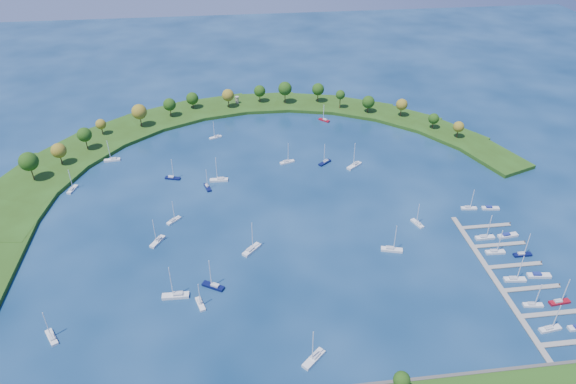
{
  "coord_description": "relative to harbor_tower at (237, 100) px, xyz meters",
  "views": [
    {
      "loc": [
        -20.73,
        -199.69,
        139.29
      ],
      "look_at": [
        5.0,
        5.0,
        4.0
      ],
      "focal_mm": 32.25,
      "sensor_mm": 36.0,
      "label": 1
    }
  ],
  "objects": [
    {
      "name": "ground",
      "position": [
        14.5,
        -117.72,
        -4.4
      ],
      "size": [
        700.0,
        700.0,
        0.0
      ],
      "primitive_type": "plane",
      "color": "#072444",
      "rests_on": "ground"
    },
    {
      "name": "breakwater",
      "position": [
        -31.82,
        -69.0,
        -3.42
      ],
      "size": [
        286.74,
        247.64,
        2.0
      ],
      "color": "#274512",
      "rests_on": "ground"
    },
    {
      "name": "breakwater_trees",
      "position": [
        -9.53,
        -31.23,
        6.17
      ],
      "size": [
        236.94,
        91.36,
        15.35
      ],
      "color": "#382314",
      "rests_on": "breakwater"
    },
    {
      "name": "harbor_tower",
      "position": [
        0.0,
        0.0,
        0.0
      ],
      "size": [
        2.6,
        2.6,
        4.7
      ],
      "color": "gray",
      "rests_on": "breakwater"
    },
    {
      "name": "dock_system",
      "position": [
        99.8,
        -178.72,
        -4.05
      ],
      "size": [
        24.28,
        82.0,
        1.6
      ],
      "color": "gray",
      "rests_on": "ground"
    },
    {
      "name": "moored_boat_0",
      "position": [
        -40.01,
        -138.79,
        -3.48
      ],
      "size": [
        6.38,
        8.56,
        12.53
      ],
      "rotation": [
        0.0,
        0.0,
        4.18
      ],
      "color": "white",
      "rests_on": "ground"
    },
    {
      "name": "moored_boat_1",
      "position": [
        -16.44,
        -169.3,
        -3.46
      ],
      "size": [
        8.92,
        6.71,
        13.09
      ],
      "rotation": [
        0.0,
        0.0,
        2.6
      ],
      "color": "#090F3D",
      "rests_on": "ground"
    },
    {
      "name": "moored_boat_2",
      "position": [
        52.73,
        -29.2,
        -3.53
      ],
      "size": [
        6.62,
        6.48,
        10.64
      ],
      "rotation": [
        0.0,
        0.0,
        2.38
      ],
      "color": "maroon",
      "rests_on": "ground"
    },
    {
      "name": "moored_boat_3",
      "position": [
        -0.47,
        -149.42,
        -3.43
      ],
      "size": [
        8.56,
        8.83,
        14.12
      ],
      "rotation": [
        0.0,
        0.0,
        0.81
      ],
      "color": "white",
      "rests_on": "ground"
    },
    {
      "name": "moored_boat_4",
      "position": [
        74.52,
        -140.25,
        -3.53
      ],
      "size": [
        4.41,
        7.5,
        10.65
      ],
      "rotation": [
        0.0,
        0.0,
        1.92
      ],
      "color": "white",
      "rests_on": "ground"
    },
    {
      "name": "moored_boat_5",
      "position": [
        58.34,
        -86.63,
        -3.42
      ],
      "size": [
        9.32,
        8.18,
        14.3
      ],
      "rotation": [
        0.0,
        0.0,
        3.81
      ],
      "color": "white",
      "rests_on": "ground"
    },
    {
      "name": "moored_boat_6",
      "position": [
        -30.43,
        -172.8,
        -3.41
      ],
      "size": [
        10.09,
        3.01,
        14.75
      ],
      "rotation": [
        0.0,
        0.0,
        3.12
      ],
      "color": "white",
      "rests_on": "ground"
    },
    {
      "name": "moored_boat_7",
      "position": [
        16.14,
        -207.65,
        -3.43
      ],
      "size": [
        8.82,
        8.52,
        14.08
      ],
      "rotation": [
        0.0,
        0.0,
        3.9
      ],
      "color": "white",
      "rests_on": "ground"
    },
    {
      "name": "moored_boat_8",
      "position": [
        -34.04,
        -124.34,
        -3.54
      ],
      "size": [
        6.53,
        6.53,
        10.61
      ],
      "rotation": [
        0.0,
        0.0,
        0.79
      ],
      "color": "white",
      "rests_on": "ground"
    },
    {
      "name": "moored_boat_9",
      "position": [
        -14.6,
        -44.21,
        -3.53
      ],
      "size": [
        7.51,
        4.79,
        10.73
      ],
      "rotation": [
        0.0,
        0.0,
        3.55
      ],
      "color": "white",
      "rests_on": "ground"
    },
    {
      "name": "moored_boat_10",
      "position": [
        -19.03,
        -98.23,
        -3.52
      ],
      "size": [
        4.06,
        7.82,
        11.07
      ],
      "rotation": [
        0.0,
        0.0,
        4.98
      ],
      "color": "#090F3D",
      "rests_on": "ground"
    },
    {
      "name": "moored_boat_11",
      "position": [
        43.43,
        -81.29,
        -3.5
      ],
      "size": [
        7.76,
        6.83,
        11.92
      ],
      "rotation": [
        0.0,
        0.0,
        3.81
      ],
      "color": "#090F3D",
      "rests_on": "ground"
    },
    {
      "name": "moored_boat_12",
      "position": [
        -70.26,
        -64.18,
        -3.49
      ],
      "size": [
        8.6,
        3.06,
        12.4
      ],
      "rotation": [
        0.0,
        0.0,
        3.23
      ],
      "color": "white",
      "rests_on": "ground"
    },
    {
      "name": "moored_boat_13",
      "position": [
        -36.79,
        -87.14,
        -3.51
      ],
      "size": [
        8.1,
        4.35,
        11.46
      ],
      "rotation": [
        0.0,
        0.0,
        5.99
      ],
      "color": "#090F3D",
      "rests_on": "ground"
    },
    {
      "name": "moored_boat_14",
      "position": [
        23.32,
        -78.3,
        -3.51
      ],
      "size": [
        8.28,
        4.74,
        11.74
      ],
      "rotation": [
        0.0,
        0.0,
        6.62
      ],
      "color": "white",
      "rests_on": "ground"
    },
    {
      "name": "moored_boat_15",
      "position": [
        57.69,
        -156.6,
        -3.46
      ],
      "size": [
        9.28,
        4.86,
        13.14
      ],
      "rotation": [
        0.0,
        0.0,
        -0.28
      ],
      "color": "white",
      "rests_on": "ground"
    },
    {
      "name": "moored_boat_16",
      "position": [
        -21.29,
        -178.05,
        -3.53
      ],
      "size": [
        4.16,
        7.64,
        10.83
      ],
      "rotation": [
        0.0,
        0.0,
        5.01
      ],
      "color": "white",
      "rests_on": "ground"
    },
    {
      "name": "moored_boat_17",
      "position": [
        -85.24,
        -91.85,
        -3.52
      ],
      "size": [
        4.33,
        7.99,
        11.32
      ],
      "rotation": [
        0.0,
        0.0,
        1.27
      ],
      "color": "white",
      "rests_on": "ground"
    },
    {
      "name": "moored_boat_18",
      "position": [
        -71.57,
        -187.69,
        -3.5
      ],
      "size": [
        6.06,
        8.16,
        11.94
      ],
      "rotation": [
        0.0,
        0.0,
        2.1
      ],
      "color": "white",
      "rests_on": "ground"
    },
    {
      "name": "moored_boat_19",
      "position": [
        -13.21,
        -92.09,
        -3.45
      ],
      "size": [
        9.28,
        2.97,
        13.5
      ],
      "rotation": [
        0.0,
        0.0,
        3.1
      ],
      "color": "white",
      "rests_on": "ground"
    },
    {
      "name": "docked_boat_0",
      "position": [
        100.02,
        -205.34,
        -3.5
      ],
      "size": [
        8.23,
        3.21,
        11.79
      ],
      "rotation": [
        0.0,
        0.0,
        0.12
      ],
      "color": "white",
      "rests_on": "ground"
    },
    {
      "name": "docked_boat_2",
      "position": [
        100.04,
        -193.81,
        -3.53
      ],
      "size": [
        7.43,
        2.97,
        10.62
      ],
      "rotation": [
        0.0,
        0.0,
        -0.13
      ],
      "color": "white",
      "rests_on": "ground"
    },
    {
      "name": "docked_boat_3",
      "position": [
        110.53,
        -193.69,
        -3.51
      ],
      "size": [
        8.13,
        2.88,
        11.72
      ],
      "rotation": [
        0.0,
        0.0,
        0.08
      ],
      "color": "maroon",
      "rests_on": "ground"
    },
    {
      "name": "docked_boat_4",
      "position": [
        100.02,
        -180.14,
        -3.49
      ],
      "size": [
        8.61,
        3.32,
        12.34
      ],
      "rotation": [
        0.0,
        0.0,
        -0.12
      ],
      "color": "white",
      "rests_on": "ground"
    },
    {
      "name": "docked_boat_5",
      "position": [
        110.47,
        -179.24,
        -3.73
      ],
      "size": [
        9.3,
        3.67,
        1.85
      ],
      "rotation": [
        0.0,
        0.0,
        -0.13
      ],
      "color": "white",
      "rests_on": "ground"
    },
    {
      "name": "docked_boat_6",
      "position": [
        100.02,
        -163.48,
        -3.5
      ],
      "size": [
        8.15,
        2.63,
        11.84
      ],
      "rotation": [
        0.0,
        0.0,
        -0.05
      ],
      "color": "white",
      "rests_on": "ground"
    },
    {
      "name": "docked_boat_7",
      "position": [
        110.53,
        -166.41,
        -3.52
      ],
      "size": [
        7.67,
        2.2,
        11.25
      ],
      "rotation": [
        0.0,
        0.0,
        0.01
      ],
      "color": "#090F3D",
      "rests_on": "ground"
    },
    {
      "name": "docked_boat_8",
      "position": [
        100.02,
        -153.7,
        -3.49
      ],
      "size": [
        8.4,
        2.52,
        12.27
      ],
      "rotation": [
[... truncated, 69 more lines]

